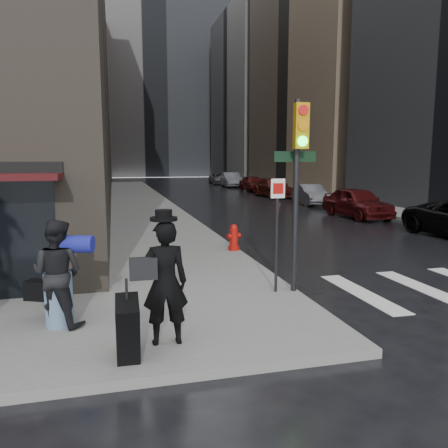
{
  "coord_description": "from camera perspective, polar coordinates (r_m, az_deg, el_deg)",
  "views": [
    {
      "loc": [
        -1.83,
        -7.42,
        2.95
      ],
      "look_at": [
        0.96,
        3.57,
        1.3
      ],
      "focal_mm": 35.0,
      "sensor_mm": 36.0,
      "label": 1
    }
  ],
  "objects": [
    {
      "name": "ground",
      "position": [
        8.2,
        -0.37,
        -12.82
      ],
      "size": [
        140.0,
        140.0,
        0.0
      ],
      "primitive_type": "plane",
      "color": "black",
      "rests_on": "ground"
    },
    {
      "name": "bldg_right_far",
      "position": [
        71.74,
        9.04,
        15.84
      ],
      "size": [
        22.0,
        20.0,
        25.0
      ],
      "primitive_type": "cube",
      "color": "slate",
      "rests_on": "ground"
    },
    {
      "name": "bldg_left_far",
      "position": [
        71.03,
        -24.11,
        15.72
      ],
      "size": [
        22.0,
        20.0,
        26.0
      ],
      "primitive_type": "cube",
      "color": "brown",
      "rests_on": "ground"
    },
    {
      "name": "sidewalk_left",
      "position": [
        34.59,
        -11.2,
        3.36
      ],
      "size": [
        4.0,
        50.0,
        0.15
      ],
      "primitive_type": "cube",
      "color": "slate",
      "rests_on": "ground"
    },
    {
      "name": "man_jeans",
      "position": [
        7.93,
        -20.93,
        -5.99
      ],
      "size": [
        1.26,
        1.1,
        1.84
      ],
      "rotation": [
        0.0,
        0.0,
        2.71
      ],
      "color": "black",
      "rests_on": "ground"
    },
    {
      "name": "parked_car_2",
      "position": [
        29.93,
        11.2,
        3.79
      ],
      "size": [
        1.88,
        4.29,
        1.37
      ],
      "primitive_type": "imported",
      "rotation": [
        0.0,
        0.0,
        -0.1
      ],
      "color": "#515156",
      "rests_on": "ground"
    },
    {
      "name": "sidewalk_right",
      "position": [
        37.79,
        9.73,
        3.8
      ],
      "size": [
        3.0,
        50.0,
        0.15
      ],
      "primitive_type": "cube",
      "color": "slate",
      "rests_on": "ground"
    },
    {
      "name": "fire_hydrant",
      "position": [
        13.76,
        1.28,
        -1.91
      ],
      "size": [
        0.48,
        0.36,
        0.82
      ],
      "rotation": [
        0.0,
        0.0,
        0.31
      ],
      "color": "#AA100A",
      "rests_on": "ground"
    },
    {
      "name": "parked_car_3",
      "position": [
        36.07,
        6.49,
        4.73
      ],
      "size": [
        2.32,
        5.23,
        1.49
      ],
      "primitive_type": "imported",
      "rotation": [
        0.0,
        0.0,
        0.04
      ],
      "color": "#3F110C",
      "rests_on": "ground"
    },
    {
      "name": "parked_car_4",
      "position": [
        42.53,
        3.77,
        5.32
      ],
      "size": [
        1.8,
        4.48,
        1.52
      ],
      "primitive_type": "imported",
      "rotation": [
        0.0,
        0.0,
        0.0
      ],
      "color": "#450F0D",
      "rests_on": "ground"
    },
    {
      "name": "bldg_distant",
      "position": [
        86.77,
        -9.33,
        16.83
      ],
      "size": [
        40.0,
        12.0,
        32.0
      ],
      "primitive_type": "cube",
      "color": "slate",
      "rests_on": "ground"
    },
    {
      "name": "parked_car_5",
      "position": [
        48.87,
        0.92,
        5.79
      ],
      "size": [
        2.16,
        5.14,
        1.65
      ],
      "primitive_type": "imported",
      "rotation": [
        0.0,
        0.0,
        -0.08
      ],
      "color": "#4C4D51",
      "rests_on": "ground"
    },
    {
      "name": "parked_car_6",
      "position": [
        55.49,
        -0.48,
        5.97
      ],
      "size": [
        2.61,
        5.2,
        1.41
      ],
      "primitive_type": "imported",
      "rotation": [
        0.0,
        0.0,
        -0.05
      ],
      "color": "#4F4E54",
      "rests_on": "ground"
    },
    {
      "name": "parked_car_1",
      "position": [
        23.75,
        16.97,
        2.72
      ],
      "size": [
        1.99,
        4.71,
        1.59
      ],
      "primitive_type": "imported",
      "rotation": [
        0.0,
        0.0,
        0.02
      ],
      "color": "#440D0E",
      "rests_on": "ground"
    },
    {
      "name": "traffic_light",
      "position": [
        9.22,
        9.41,
        6.99
      ],
      "size": [
        1.01,
        0.48,
        4.05
      ],
      "rotation": [
        0.0,
        0.0,
        -0.06
      ],
      "color": "black",
      "rests_on": "ground"
    },
    {
      "name": "man_overcoat",
      "position": [
        6.67,
        -8.67,
        -8.47
      ],
      "size": [
        1.1,
        1.05,
        2.12
      ],
      "rotation": [
        0.0,
        0.0,
        3.13
      ],
      "color": "black",
      "rests_on": "ground"
    },
    {
      "name": "bldg_right_mid",
      "position": [
        53.22,
        20.09,
        25.36
      ],
      "size": [
        22.0,
        22.0,
        38.0
      ],
      "primitive_type": "cube",
      "color": "#8E7458",
      "rests_on": "ground"
    }
  ]
}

